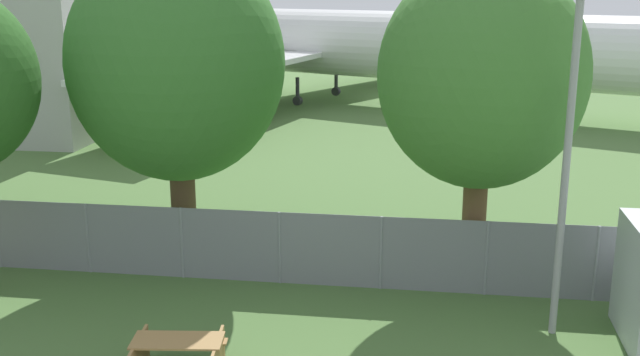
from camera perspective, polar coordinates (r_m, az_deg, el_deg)
The scene contains 6 objects.
perimeter_fence at distance 18.56m, azimuth 4.67°, elevation -5.71°, with size 56.07×0.07×1.88m.
airplane at distance 47.84m, azimuth 1.29°, elevation 10.21°, with size 44.84×37.06×11.83m.
picnic_bench_open_grass at distance 15.04m, azimuth -10.76°, elevation -12.97°, with size 1.89×1.60×0.76m.
tree_near_hangar at distance 19.81m, azimuth -10.86°, elevation 8.56°, with size 5.59×5.59×8.47m.
tree_left_of_cabin at distance 18.12m, azimuth 12.22°, elevation 7.61°, with size 4.92×4.92×8.00m.
light_mast at distance 16.00m, azimuth 18.50°, elevation 4.05°, with size 0.44×0.44×7.57m.
Camera 1 is at (1.01, -6.69, 7.38)m, focal length 42.00 mm.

